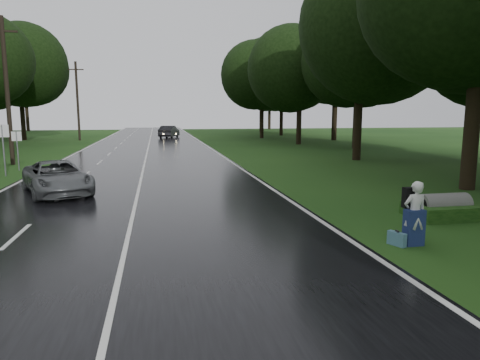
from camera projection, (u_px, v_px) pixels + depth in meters
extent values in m
plane|color=#214715|center=(124.00, 254.00, 10.40)|extent=(160.00, 160.00, 0.00)
cube|color=black|center=(145.00, 162.00, 29.80)|extent=(12.00, 140.00, 0.04)
cube|color=silver|center=(145.00, 161.00, 29.80)|extent=(0.12, 140.00, 0.01)
imported|color=#565A5C|center=(57.00, 177.00, 17.89)|extent=(3.87, 5.36, 1.36)
imported|color=black|center=(169.00, 132.00, 58.01)|extent=(3.04, 5.18, 1.61)
imported|color=silver|center=(415.00, 213.00, 10.99)|extent=(0.62, 0.41, 1.67)
cube|color=navy|center=(414.00, 227.00, 11.05)|extent=(0.47, 0.32, 0.94)
cube|color=black|center=(410.00, 197.00, 11.17)|extent=(0.38, 0.21, 0.54)
cube|color=teal|center=(397.00, 239.00, 11.04)|extent=(0.32, 0.52, 0.36)
cylinder|color=slate|center=(443.00, 217.00, 14.07)|extent=(1.59, 0.79, 0.79)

